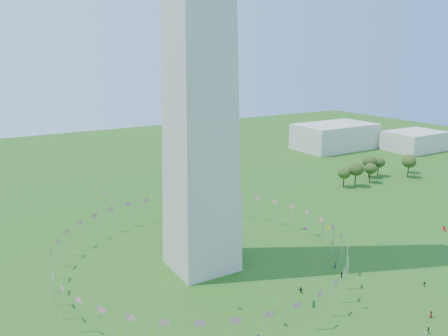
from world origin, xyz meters
The scene contains 6 objects.
flag_ring centered at (0.00, 50.00, 4.50)m, with size 80.24×80.24×9.00m.
gov_building_east_a centered at (150.00, 150.00, 8.00)m, with size 50.00×30.00×16.00m, color beige.
gov_building_east_b centered at (190.00, 120.00, 6.00)m, with size 35.00×25.00×12.00m, color beige.
crowd centered at (12.56, 4.79, 0.85)m, with size 76.75×53.91×1.82m.
kites_aloft centered at (5.87, 23.15, 20.43)m, with size 109.10×78.57×39.01m.
tree_line_east centered at (114.37, 85.09, 5.04)m, with size 53.01×16.27×10.98m.
Camera 1 is at (-53.04, -50.93, 58.22)m, focal length 35.00 mm.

